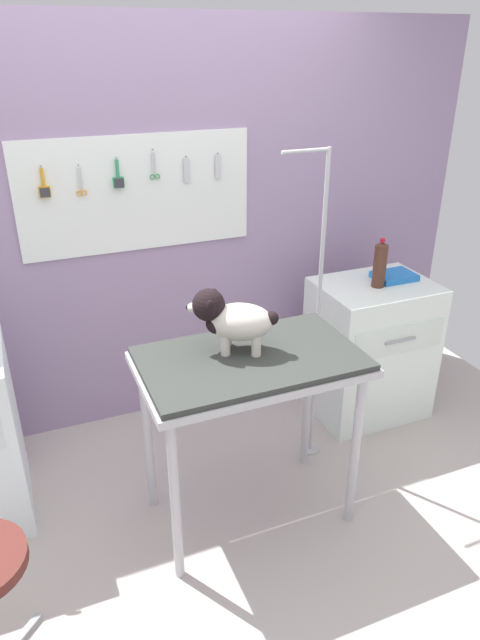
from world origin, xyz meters
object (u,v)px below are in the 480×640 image
object	(u,v)px
dog	(231,319)
soda_bottle	(380,264)
grooming_table	(250,375)
grooming_arm	(316,327)
cabinet_right	(370,349)

from	to	relation	value
dog	soda_bottle	distance (m)	1.19
grooming_table	grooming_arm	size ratio (longest dim) A/B	0.58
grooming_table	dog	size ratio (longest dim) A/B	2.55
grooming_arm	dog	distance (m)	0.67
grooming_arm	dog	xyz separation A→B (m)	(-0.57, -0.23, 0.26)
dog	cabinet_right	xyz separation A→B (m)	(1.11, 0.48, -0.63)
grooming_arm	cabinet_right	xyz separation A→B (m)	(0.54, 0.25, -0.37)
dog	cabinet_right	distance (m)	1.36
soda_bottle	dog	bearing A→B (deg)	-157.46
cabinet_right	grooming_arm	bearing A→B (deg)	-155.44
grooming_arm	grooming_table	bearing A→B (deg)	-148.23
soda_bottle	cabinet_right	bearing A→B (deg)	58.81
cabinet_right	grooming_table	bearing A→B (deg)	-151.84
grooming_table	cabinet_right	size ratio (longest dim) A/B	1.15
dog	cabinet_right	size ratio (longest dim) A/B	0.45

